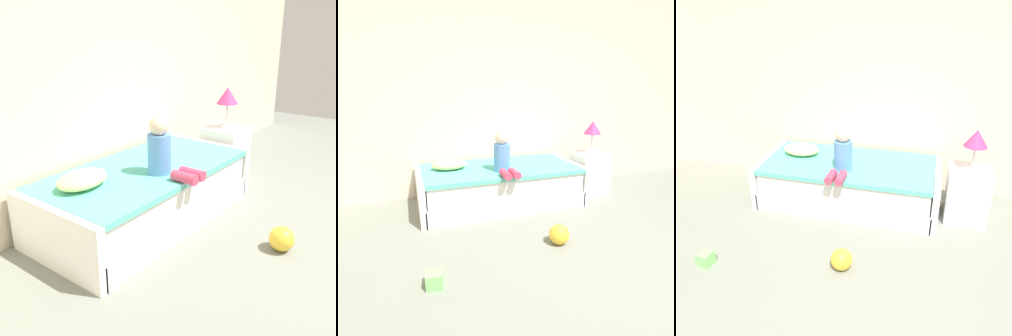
{
  "view_description": "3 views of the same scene",
  "coord_description": "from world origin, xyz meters",
  "views": [
    {
      "loc": [
        -3.09,
        -0.11,
        1.69
      ],
      "look_at": [
        -0.64,
        1.75,
        0.55
      ],
      "focal_mm": 41.35,
      "sensor_mm": 36.0,
      "label": 1
    },
    {
      "loc": [
        -1.76,
        -1.5,
        1.52
      ],
      "look_at": [
        -0.64,
        1.75,
        0.55
      ],
      "focal_mm": 31.19,
      "sensor_mm": 36.0,
      "label": 2
    },
    {
      "loc": [
        0.23,
        -1.59,
        2.22
      ],
      "look_at": [
        -0.64,
        1.75,
        0.55
      ],
      "focal_mm": 36.92,
      "sensor_mm": 36.0,
      "label": 3
    }
  ],
  "objects": [
    {
      "name": "wall_rear",
      "position": [
        0.0,
        2.6,
        1.45
      ],
      "size": [
        7.2,
        0.1,
        2.9
      ],
      "primitive_type": "cube",
      "color": "beige",
      "rests_on": "ground"
    },
    {
      "name": "bed",
      "position": [
        -0.64,
        2.0,
        0.25
      ],
      "size": [
        2.11,
        1.0,
        0.5
      ],
      "color": "white",
      "rests_on": "ground"
    },
    {
      "name": "toy_ball",
      "position": [
        -0.41,
        0.79,
        0.1
      ],
      "size": [
        0.2,
        0.2,
        0.2
      ],
      "primitive_type": "sphere",
      "color": "yellow",
      "rests_on": "ground"
    },
    {
      "name": "child_figure",
      "position": [
        -0.67,
        1.77,
        0.7
      ],
      "size": [
        0.2,
        0.51,
        0.5
      ],
      "color": "#598CD1",
      "rests_on": "bed"
    },
    {
      "name": "toy_block",
      "position": [
        -1.65,
        0.53,
        0.06
      ],
      "size": [
        0.14,
        0.14,
        0.13
      ],
      "primitive_type": "cube",
      "rotation": [
        0.0,
        0.0,
        3.02
      ],
      "color": "#7FD872",
      "rests_on": "ground"
    },
    {
      "name": "pillow",
      "position": [
        -1.28,
        2.1,
        0.56
      ],
      "size": [
        0.44,
        0.3,
        0.13
      ],
      "primitive_type": "ellipsoid",
      "color": "#F2E58C",
      "rests_on": "bed"
    },
    {
      "name": "table_lamp",
      "position": [
        0.71,
        1.95,
        0.94
      ],
      "size": [
        0.24,
        0.24,
        0.45
      ],
      "color": "silver",
      "rests_on": "nightstand"
    },
    {
      "name": "ground_plane",
      "position": [
        0.0,
        0.0,
        0.0
      ],
      "size": [
        9.2,
        9.2,
        0.0
      ],
      "primitive_type": "plane",
      "color": "gray"
    },
    {
      "name": "nightstand",
      "position": [
        0.71,
        1.95,
        0.3
      ],
      "size": [
        0.44,
        0.44,
        0.6
      ],
      "primitive_type": "cube",
      "color": "white",
      "rests_on": "ground"
    }
  ]
}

